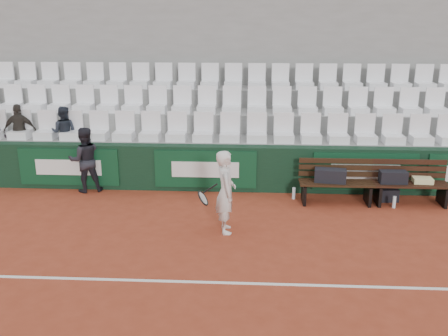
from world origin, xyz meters
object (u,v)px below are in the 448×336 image
(sports_bag_left, at_px, (330,176))
(ball_kid, at_px, (85,160))
(water_bottle_near, at_px, (294,193))
(tennis_player, at_px, (226,192))
(bench_right, at_px, (410,194))
(water_bottle_far, at_px, (394,202))
(spectator_b, at_px, (18,111))
(sports_bag_ground, at_px, (387,195))
(bench_left, at_px, (336,192))
(spectator_c, at_px, (62,113))
(sports_bag_right, at_px, (393,177))

(sports_bag_left, bearing_deg, ball_kid, 175.41)
(water_bottle_near, height_order, tennis_player, tennis_player)
(bench_right, height_order, tennis_player, tennis_player)
(water_bottle_far, xyz_separation_m, spectator_b, (-8.18, 1.39, 1.49))
(tennis_player, bearing_deg, sports_bag_ground, 27.51)
(bench_left, relative_size, sports_bag_ground, 3.44)
(ball_kid, bearing_deg, sports_bag_ground, 157.64)
(ball_kid, bearing_deg, spectator_c, -67.45)
(bench_left, distance_m, tennis_player, 2.71)
(sports_bag_right, relative_size, tennis_player, 0.36)
(sports_bag_left, xyz_separation_m, sports_bag_ground, (1.22, 0.18, -0.45))
(bench_left, relative_size, water_bottle_near, 6.01)
(sports_bag_left, distance_m, ball_kid, 5.21)
(water_bottle_near, bearing_deg, spectator_c, 169.16)
(water_bottle_near, xyz_separation_m, spectator_c, (-5.18, 0.99, 1.47))
(bench_left, relative_size, sports_bag_left, 2.38)
(sports_bag_right, distance_m, tennis_player, 3.65)
(bench_right, xyz_separation_m, spectator_c, (-7.52, 1.17, 1.37))
(water_bottle_far, bearing_deg, ball_kid, 174.33)
(bench_right, relative_size, spectator_b, 1.22)
(sports_bag_left, height_order, water_bottle_near, sports_bag_left)
(tennis_player, xyz_separation_m, spectator_b, (-4.86, 2.69, 0.87))
(sports_bag_ground, height_order, spectator_c, spectator_c)
(spectator_c, bearing_deg, sports_bag_left, 165.72)
(spectator_b, bearing_deg, sports_bag_right, 161.26)
(sports_bag_ground, xyz_separation_m, tennis_player, (-3.28, -1.71, 0.61))
(bench_right, height_order, sports_bag_left, sports_bag_left)
(sports_bag_ground, height_order, tennis_player, tennis_player)
(water_bottle_near, height_order, spectator_b, spectator_b)
(bench_left, xyz_separation_m, sports_bag_right, (1.13, 0.01, 0.35))
(spectator_b, relative_size, spectator_c, 1.03)
(spectator_b, distance_m, spectator_c, 1.03)
(water_bottle_near, bearing_deg, spectator_b, 170.92)
(tennis_player, bearing_deg, bench_right, 22.51)
(bench_right, xyz_separation_m, water_bottle_near, (-2.33, 0.17, -0.10))
(bench_left, bearing_deg, spectator_c, 168.98)
(water_bottle_far, relative_size, tennis_player, 0.16)
(tennis_player, bearing_deg, ball_kid, 148.23)
(spectator_b, bearing_deg, water_bottle_near, 160.28)
(bench_right, distance_m, sports_bag_left, 1.67)
(sports_bag_ground, distance_m, spectator_b, 8.33)
(bench_left, xyz_separation_m, sports_bag_ground, (1.09, 0.19, -0.09))
(sports_bag_ground, bearing_deg, sports_bag_right, -77.53)
(water_bottle_far, xyz_separation_m, tennis_player, (-3.32, -1.30, 0.62))
(water_bottle_far, height_order, tennis_player, tennis_player)
(water_bottle_far, bearing_deg, bench_left, 169.14)
(sports_bag_right, xyz_separation_m, water_bottle_far, (0.01, -0.23, -0.45))
(sports_bag_right, relative_size, water_bottle_far, 2.20)
(ball_kid, bearing_deg, water_bottle_far, 154.10)
(bench_right, bearing_deg, bench_left, -179.75)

